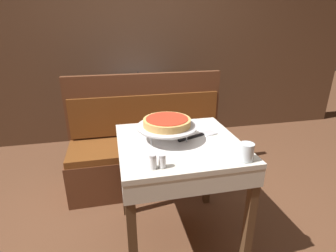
% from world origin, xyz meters
% --- Properties ---
extents(ground_plane, '(14.00, 14.00, 0.00)m').
position_xyz_m(ground_plane, '(0.00, 0.00, 0.00)').
color(ground_plane, brown).
extents(dining_table_front, '(0.76, 0.76, 0.77)m').
position_xyz_m(dining_table_front, '(0.00, 0.00, 0.67)').
color(dining_table_front, beige).
rests_on(dining_table_front, ground_plane).
extents(dining_table_rear, '(0.66, 0.66, 0.77)m').
position_xyz_m(dining_table_rear, '(-0.06, 1.55, 0.67)').
color(dining_table_rear, '#194799').
rests_on(dining_table_rear, ground_plane).
extents(booth_bench, '(1.48, 0.51, 1.04)m').
position_xyz_m(booth_bench, '(-0.08, 0.77, 0.30)').
color(booth_bench, brown).
rests_on(booth_bench, ground_plane).
extents(back_wall_panel, '(6.00, 0.04, 2.40)m').
position_xyz_m(back_wall_panel, '(0.00, 1.98, 1.20)').
color(back_wall_panel, brown).
rests_on(back_wall_panel, ground_plane).
extents(pizza_pan_stand, '(0.38, 0.38, 0.10)m').
position_xyz_m(pizza_pan_stand, '(-0.07, 0.04, 0.86)').
color(pizza_pan_stand, '#ADADB2').
rests_on(pizza_pan_stand, dining_table_front).
extents(deep_dish_pizza, '(0.30, 0.30, 0.05)m').
position_xyz_m(deep_dish_pizza, '(-0.07, 0.04, 0.89)').
color(deep_dish_pizza, tan).
rests_on(deep_dish_pizza, pizza_pan_stand).
extents(pizza_server, '(0.29, 0.15, 0.01)m').
position_xyz_m(pizza_server, '(0.14, 0.05, 0.78)').
color(pizza_server, '#BCBCC1').
rests_on(pizza_server, dining_table_front).
extents(water_glass_near, '(0.08, 0.08, 0.10)m').
position_xyz_m(water_glass_near, '(0.29, -0.32, 0.82)').
color(water_glass_near, silver).
rests_on(water_glass_near, dining_table_front).
extents(salt_shaker, '(0.04, 0.04, 0.08)m').
position_xyz_m(salt_shaker, '(-0.22, -0.29, 0.81)').
color(salt_shaker, silver).
rests_on(salt_shaker, dining_table_front).
extents(pepper_shaker, '(0.04, 0.04, 0.07)m').
position_xyz_m(pepper_shaker, '(-0.17, -0.29, 0.81)').
color(pepper_shaker, silver).
rests_on(pepper_shaker, dining_table_front).
extents(condiment_caddy, '(0.12, 0.12, 0.18)m').
position_xyz_m(condiment_caddy, '(-0.07, 1.59, 0.82)').
color(condiment_caddy, black).
rests_on(condiment_caddy, dining_table_rear).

